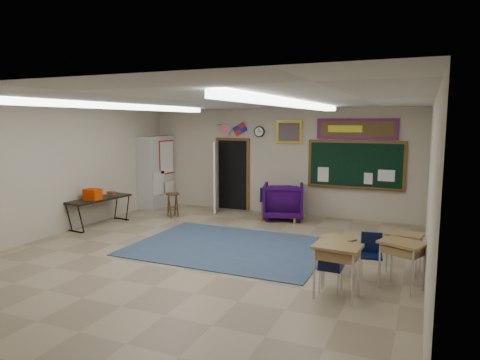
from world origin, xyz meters
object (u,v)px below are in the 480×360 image
at_px(wingback_armchair, 283,201).
at_px(folding_table, 99,211).
at_px(student_desk_front_left, 336,253).
at_px(wooden_stool, 173,204).
at_px(student_desk_front_right, 404,250).

height_order(wingback_armchair, folding_table, same).
xyz_separation_m(wingback_armchair, student_desk_front_left, (2.16, -3.72, -0.12)).
height_order(folding_table, wooden_stool, folding_table).
bearing_deg(student_desk_front_right, student_desk_front_left, -142.50).
relative_size(wingback_armchair, student_desk_front_left, 1.58).
height_order(wingback_armchair, student_desk_front_left, wingback_armchair).
distance_m(student_desk_front_left, wooden_stool, 5.77).
bearing_deg(student_desk_front_left, folding_table, -155.24).
relative_size(student_desk_front_right, folding_table, 0.40).
relative_size(wingback_armchair, student_desk_front_right, 1.53).
bearing_deg(student_desk_front_left, wooden_stool, -173.56).
xyz_separation_m(student_desk_front_right, folding_table, (-7.30, 0.54, -0.00)).
bearing_deg(wingback_armchair, student_desk_front_right, 119.91).
xyz_separation_m(student_desk_front_left, wooden_stool, (-5.07, 2.75, -0.02)).
xyz_separation_m(student_desk_front_left, folding_table, (-6.22, 1.11, 0.02)).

